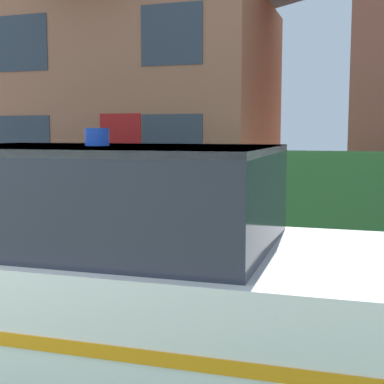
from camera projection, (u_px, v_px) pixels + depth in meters
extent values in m
cube|color=#5B5B60|center=(102.00, 296.00, 5.50)|extent=(28.00, 6.02, 0.01)
cube|color=#3D7F38|center=(275.00, 192.00, 8.90)|extent=(10.86, 0.67, 1.38)
cylinder|color=black|center=(348.00, 328.00, 3.65)|extent=(0.68, 0.21, 0.67)
cylinder|color=black|center=(11.00, 294.00, 4.42)|extent=(0.68, 0.21, 0.67)
cube|color=white|center=(125.00, 306.00, 3.33)|extent=(4.35, 1.69, 0.82)
cube|color=#232833|center=(98.00, 193.00, 3.31)|extent=(2.17, 1.49, 0.59)
cube|color=white|center=(97.00, 149.00, 3.28)|extent=(2.17, 1.49, 0.04)
cube|color=orange|center=(56.00, 346.00, 2.56)|extent=(4.10, 0.08, 0.07)
cube|color=orange|center=(168.00, 265.00, 4.10)|extent=(4.10, 0.08, 0.07)
cylinder|color=blue|center=(97.00, 137.00, 3.27)|extent=(0.15, 0.15, 0.11)
cube|color=#A86B4C|center=(143.00, 101.00, 14.80)|extent=(6.84, 5.64, 5.09)
cube|color=red|center=(121.00, 160.00, 12.10)|extent=(1.00, 0.02, 2.10)
cube|color=#333D47|center=(25.00, 143.00, 12.82)|extent=(1.40, 0.02, 1.30)
cube|color=#333D47|center=(172.00, 144.00, 11.68)|extent=(1.40, 0.02, 1.30)
cube|color=#333D47|center=(21.00, 43.00, 12.56)|extent=(1.40, 0.02, 1.30)
cube|color=#333D47|center=(171.00, 34.00, 11.42)|extent=(1.40, 0.02, 1.30)
cube|color=#474C8C|center=(105.00, 194.00, 10.12)|extent=(0.76, 0.78, 1.04)
cube|color=navy|center=(104.00, 164.00, 10.05)|extent=(0.79, 0.82, 0.10)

